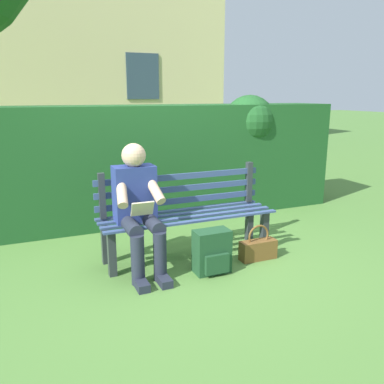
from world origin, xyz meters
TOP-DOWN VIEW (x-y plane):
  - ground at (0.00, 0.00)m, footprint 60.00×60.00m
  - park_bench at (0.00, -0.07)m, footprint 1.76×0.46m
  - person_seated at (0.53, 0.10)m, footprint 0.44×0.73m
  - hedge_backdrop at (0.26, -1.44)m, footprint 5.85×0.85m
  - building_facade at (0.77, -8.88)m, footprint 9.87×3.14m
  - backpack at (-0.06, 0.43)m, footprint 0.33×0.26m
  - handbag at (-0.61, 0.34)m, footprint 0.37×0.13m

SIDE VIEW (x-z plane):
  - ground at x=0.00m, z-range 0.00..0.00m
  - handbag at x=-0.61m, z-range -0.07..0.29m
  - backpack at x=-0.06m, z-range 0.00..0.40m
  - park_bench at x=0.00m, z-range 0.00..0.89m
  - person_seated at x=0.53m, z-range 0.03..1.21m
  - hedge_backdrop at x=0.26m, z-range -0.03..1.57m
  - building_facade at x=0.77m, z-range 0.00..7.40m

